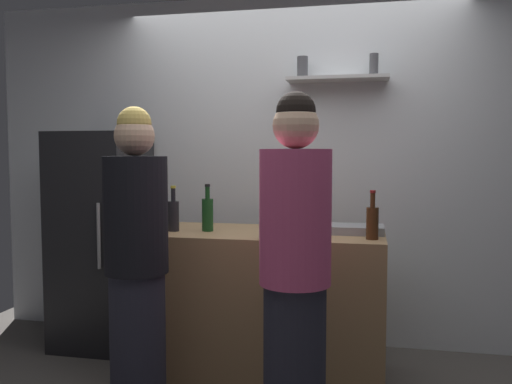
# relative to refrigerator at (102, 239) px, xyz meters

# --- Properties ---
(back_wall_assembly) EXTENTS (4.80, 0.32, 2.60)m
(back_wall_assembly) POSITION_rel_refrigerator_xyz_m (1.37, 0.40, 0.51)
(back_wall_assembly) COLOR white
(back_wall_assembly) RESTS_ON ground
(refrigerator) EXTENTS (0.58, 0.67, 1.58)m
(refrigerator) POSITION_rel_refrigerator_xyz_m (0.00, 0.00, 0.00)
(refrigerator) COLOR black
(refrigerator) RESTS_ON ground
(counter) EXTENTS (1.60, 0.68, 0.93)m
(counter) POSITION_rel_refrigerator_xyz_m (1.25, -0.34, -0.32)
(counter) COLOR #9E7A51
(counter) RESTS_ON ground
(baking_pan) EXTENTS (0.34, 0.24, 0.05)m
(baking_pan) POSITION_rel_refrigerator_xyz_m (1.87, -0.29, 0.17)
(baking_pan) COLOR gray
(baking_pan) RESTS_ON counter
(utensil_holder) EXTENTS (0.10, 0.10, 0.22)m
(utensil_holder) POSITION_rel_refrigerator_xyz_m (1.59, -0.16, 0.20)
(utensil_holder) COLOR #B2B2B7
(utensil_holder) RESTS_ON counter
(wine_bottle_dark_glass) EXTENTS (0.07, 0.07, 0.29)m
(wine_bottle_dark_glass) POSITION_rel_refrigerator_xyz_m (0.73, -0.44, 0.25)
(wine_bottle_dark_glass) COLOR black
(wine_bottle_dark_glass) RESTS_ON counter
(wine_bottle_green_glass) EXTENTS (0.07, 0.07, 0.30)m
(wine_bottle_green_glass) POSITION_rel_refrigerator_xyz_m (0.95, -0.39, 0.26)
(wine_bottle_green_glass) COLOR #19471E
(wine_bottle_green_glass) RESTS_ON counter
(wine_bottle_amber_glass) EXTENTS (0.07, 0.07, 0.28)m
(wine_bottle_amber_glass) POSITION_rel_refrigerator_xyz_m (1.97, -0.51, 0.25)
(wine_bottle_amber_glass) COLOR #472814
(wine_bottle_amber_glass) RESTS_ON counter
(water_bottle_plastic) EXTENTS (0.09, 0.09, 0.21)m
(water_bottle_plastic) POSITION_rel_refrigerator_xyz_m (1.37, -0.60, 0.24)
(water_bottle_plastic) COLOR silver
(water_bottle_plastic) RESTS_ON counter
(person_blonde) EXTENTS (0.34, 0.34, 1.67)m
(person_blonde) POSITION_rel_refrigerator_xyz_m (0.73, -0.98, 0.04)
(person_blonde) COLOR #262633
(person_blonde) RESTS_ON ground
(person_pink_top) EXTENTS (0.34, 0.34, 1.71)m
(person_pink_top) POSITION_rel_refrigerator_xyz_m (1.61, -1.13, 0.06)
(person_pink_top) COLOR #262633
(person_pink_top) RESTS_ON ground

